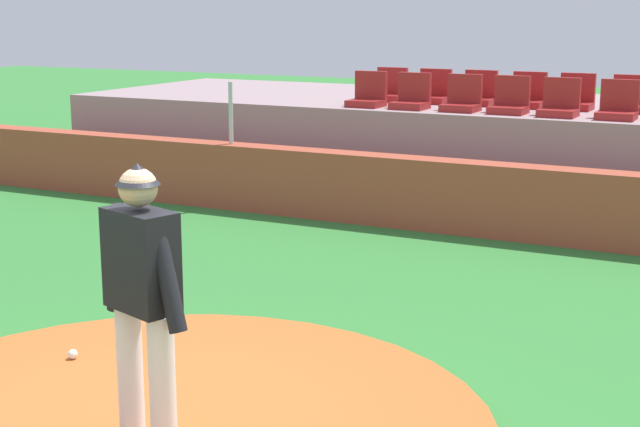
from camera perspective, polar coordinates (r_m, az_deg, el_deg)
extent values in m
cylinder|color=white|center=(6.02, -11.34, -9.06)|extent=(0.16, 0.16, 0.83)
cylinder|color=white|center=(5.76, -9.45, -9.99)|extent=(0.16, 0.16, 0.83)
cube|color=black|center=(5.66, -10.70, -2.77)|extent=(0.52, 0.38, 0.60)
cylinder|color=black|center=(5.87, -12.05, -2.64)|extent=(0.23, 0.17, 0.68)
cylinder|color=black|center=(5.47, -9.21, -3.62)|extent=(0.32, 0.20, 0.67)
sphere|color=tan|center=(5.57, -10.87, 1.54)|extent=(0.23, 0.23, 0.23)
cone|color=black|center=(5.55, -10.91, 2.36)|extent=(0.33, 0.33, 0.13)
sphere|color=white|center=(7.42, -14.62, -8.17)|extent=(0.07, 0.07, 0.07)
cube|color=#A54731|center=(12.06, 9.47, 0.89)|extent=(16.69, 0.40, 0.92)
cylinder|color=silver|center=(13.42, -5.38, 6.03)|extent=(0.06, 0.06, 0.87)
cube|color=gray|center=(14.64, 12.75, 3.73)|extent=(14.34, 4.02, 1.40)
cube|color=maroon|center=(13.73, 2.77, 6.62)|extent=(0.48, 0.44, 0.10)
cube|color=maroon|center=(13.87, 3.08, 7.71)|extent=(0.48, 0.08, 0.40)
cube|color=maroon|center=(13.47, 5.40, 6.47)|extent=(0.48, 0.44, 0.10)
cube|color=maroon|center=(13.62, 5.70, 7.58)|extent=(0.48, 0.08, 0.40)
cube|color=maroon|center=(13.25, 8.42, 6.29)|extent=(0.48, 0.44, 0.10)
cube|color=maroon|center=(13.40, 8.70, 7.43)|extent=(0.48, 0.08, 0.40)
cube|color=maroon|center=(13.07, 11.22, 6.11)|extent=(0.48, 0.44, 0.10)
cube|color=maroon|center=(13.22, 11.48, 7.26)|extent=(0.48, 0.08, 0.40)
cube|color=maroon|center=(12.86, 14.09, 5.88)|extent=(0.48, 0.44, 0.10)
cube|color=maroon|center=(13.01, 14.33, 7.04)|extent=(0.48, 0.08, 0.40)
cube|color=maroon|center=(12.74, 17.35, 5.62)|extent=(0.48, 0.44, 0.10)
cube|color=maroon|center=(12.89, 17.56, 6.80)|extent=(0.48, 0.08, 0.40)
cube|color=maroon|center=(14.58, 4.09, 6.94)|extent=(0.48, 0.44, 0.10)
cube|color=maroon|center=(14.73, 4.38, 7.97)|extent=(0.48, 0.08, 0.40)
cube|color=maroon|center=(14.32, 6.70, 6.79)|extent=(0.48, 0.44, 0.10)
cube|color=maroon|center=(14.46, 6.98, 7.83)|extent=(0.48, 0.08, 0.40)
cube|color=maroon|center=(14.12, 9.41, 6.63)|extent=(0.48, 0.44, 0.10)
cube|color=maroon|center=(14.27, 9.66, 7.69)|extent=(0.48, 0.08, 0.40)
cube|color=maroon|center=(13.90, 12.26, 6.43)|extent=(0.48, 0.44, 0.10)
cube|color=maroon|center=(14.05, 12.50, 7.50)|extent=(0.48, 0.08, 0.40)
cube|color=maroon|center=(13.77, 15.01, 6.23)|extent=(0.48, 0.44, 0.10)
cube|color=maroon|center=(13.92, 15.23, 7.32)|extent=(0.48, 0.08, 0.40)
cube|color=maroon|center=(13.63, 18.00, 5.99)|extent=(0.48, 0.44, 0.10)
cube|color=maroon|center=(13.78, 18.19, 7.09)|extent=(0.48, 0.08, 0.40)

